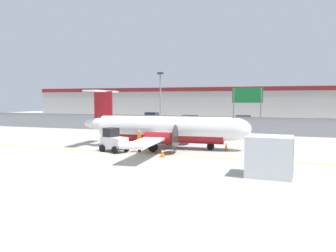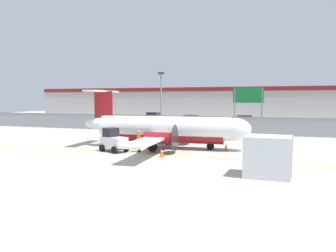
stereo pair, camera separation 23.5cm
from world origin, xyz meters
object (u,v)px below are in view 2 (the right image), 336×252
traffic_cone_near_right (119,142)px  apron_light_pole (161,98)px  cargo_container (268,156)px  traffic_cone_far_left (162,153)px  traffic_cone_near_left (226,147)px  highway_sign (248,99)px  baggage_tug (113,141)px  ground_crew_worker (139,140)px  parked_car_3 (324,124)px  parked_car_1 (190,120)px  parked_car_0 (153,117)px  commuter_airplane (167,129)px  parked_car_2 (244,121)px

traffic_cone_near_right → apron_light_pole: apron_light_pole is taller
cargo_container → traffic_cone_far_left: (-7.46, 3.62, -0.79)m
traffic_cone_near_left → highway_sign: (0.28, 14.08, 3.83)m
apron_light_pole → traffic_cone_far_left: bearing=-69.2°
baggage_tug → ground_crew_worker: 2.05m
cargo_container → parked_car_3: bearing=81.0°
traffic_cone_near_right → parked_car_1: 22.13m
traffic_cone_near_right → parked_car_0: bearing=106.5°
parked_car_1 → baggage_tug: bearing=91.3°
traffic_cone_far_left → parked_car_1: bearing=101.1°
commuter_airplane → traffic_cone_near_left: bearing=-0.7°
commuter_airplane → parked_car_2: bearing=77.4°
baggage_tug → traffic_cone_far_left: 4.61m
parked_car_1 → parked_car_2: bearing=-166.2°
ground_crew_worker → traffic_cone_near_right: (-3.21, 2.77, -0.64)m
commuter_airplane → baggage_tug: bearing=-141.2°
ground_crew_worker → traffic_cone_near_left: ground_crew_worker is taller
ground_crew_worker → cargo_container: size_ratio=0.68×
parked_car_0 → apron_light_pole: 21.79m
apron_light_pole → commuter_airplane: bearing=-66.8°
parked_car_2 → apron_light_pole: 16.61m
parked_car_0 → parked_car_1: bearing=147.0°
commuter_airplane → highway_sign: 15.50m
parked_car_0 → parked_car_3: (27.58, -9.54, 0.00)m
commuter_airplane → ground_crew_worker: bearing=-122.4°
traffic_cone_far_left → parked_car_1: parked_car_1 is taller
traffic_cone_near_right → parked_car_2: size_ratio=0.15×
commuter_airplane → ground_crew_worker: size_ratio=9.45×
cargo_container → parked_car_1: size_ratio=0.59×
baggage_tug → traffic_cone_near_right: size_ratio=4.02×
commuter_airplane → parked_car_1: (-4.14, 22.28, -0.71)m
commuter_airplane → baggage_tug: (-3.39, -3.14, -0.75)m
commuter_airplane → baggage_tug: size_ratio=6.25×
traffic_cone_near_right → parked_car_3: 27.44m
traffic_cone_near_right → commuter_airplane: bearing=-2.0°
apron_light_pole → cargo_container: bearing=-54.3°
apron_light_pole → highway_sign: 10.48m
ground_crew_worker → traffic_cone_near_left: bearing=25.3°
cargo_container → parked_car_3: size_ratio=0.58×
traffic_cone_near_right → parked_car_3: bearing=46.6°
parked_car_0 → highway_sign: size_ratio=0.79×
traffic_cone_far_left → parked_car_1: 26.95m
baggage_tug → highway_sign: bearing=85.0°
commuter_airplane → traffic_cone_near_right: bearing=174.0°
traffic_cone_far_left → commuter_airplane: bearing=104.4°
cargo_container → traffic_cone_near_left: bearing=116.4°
baggage_tug → traffic_cone_far_left: baggage_tug is taller
cargo_container → parked_car_2: size_ratio=0.58×
commuter_airplane → ground_crew_worker: 3.04m
traffic_cone_far_left → cargo_container: bearing=-25.9°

